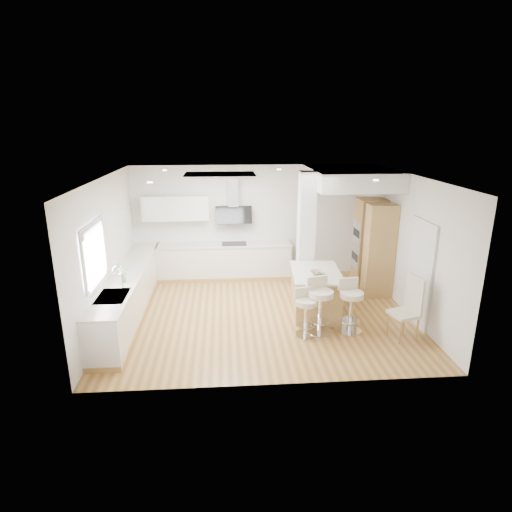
{
  "coord_description": "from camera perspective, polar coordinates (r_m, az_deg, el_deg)",
  "views": [
    {
      "loc": [
        -0.73,
        -8.04,
        3.76
      ],
      "look_at": [
        -0.09,
        0.4,
        1.13
      ],
      "focal_mm": 30.0,
      "sensor_mm": 36.0,
      "label": 1
    }
  ],
  "objects": [
    {
      "name": "dining_chair",
      "position": [
        8.22,
        19.77,
        -6.22
      ],
      "size": [
        0.56,
        0.56,
        1.17
      ],
      "rotation": [
        0.0,
        0.0,
        0.27
      ],
      "color": "beige",
      "rests_on": "ground"
    },
    {
      "name": "doorway_right",
      "position": [
        8.76,
        20.98,
        -2.3
      ],
      "size": [
        0.05,
        1.0,
        2.1
      ],
      "color": "#494139",
      "rests_on": "ground"
    },
    {
      "name": "soffit",
      "position": [
        9.92,
        12.48,
        10.15
      ],
      "size": [
        1.78,
        2.2,
        0.4
      ],
      "color": "silver",
      "rests_on": "ground"
    },
    {
      "name": "peninsula",
      "position": [
        8.9,
        7.89,
        -4.75
      ],
      "size": [
        1.09,
        1.54,
        0.96
      ],
      "rotation": [
        0.0,
        0.0,
        -0.08
      ],
      "color": "tan",
      "rests_on": "ground"
    },
    {
      "name": "wall_right",
      "position": [
        9.17,
        19.86,
        1.3
      ],
      "size": [
        0.04,
        5.0,
        2.8
      ],
      "primitive_type": "cube",
      "color": "silver",
      "rests_on": "ground"
    },
    {
      "name": "wall_left",
      "position": [
        8.68,
        -19.3,
        0.49
      ],
      "size": [
        0.04,
        5.0,
        2.8
      ],
      "primitive_type": "cube",
      "color": "silver",
      "rests_on": "ground"
    },
    {
      "name": "oven_column",
      "position": [
        10.24,
        15.29,
        1.29
      ],
      "size": [
        0.63,
        1.21,
        2.1
      ],
      "color": "tan",
      "rests_on": "ground"
    },
    {
      "name": "window_left",
      "position": [
        7.76,
        -20.82,
        0.66
      ],
      "size": [
        0.06,
        1.28,
        1.07
      ],
      "color": "white",
      "rests_on": "ground"
    },
    {
      "name": "pillar",
      "position": [
        9.46,
        6.67,
        2.7
      ],
      "size": [
        0.35,
        0.35,
        2.8
      ],
      "color": "silver",
      "rests_on": "ground"
    },
    {
      "name": "counter_left",
      "position": [
        9.12,
        -16.54,
        -4.72
      ],
      "size": [
        0.63,
        4.5,
        1.35
      ],
      "color": "tan",
      "rests_on": "ground"
    },
    {
      "name": "counter_back",
      "position": [
        10.71,
        -5.13,
        0.57
      ],
      "size": [
        3.62,
        0.63,
        2.5
      ],
      "color": "tan",
      "rests_on": "ground"
    },
    {
      "name": "bar_stool_c",
      "position": [
        8.17,
        12.5,
        -6.15
      ],
      "size": [
        0.54,
        0.54,
        1.02
      ],
      "rotation": [
        0.0,
        0.0,
        0.2
      ],
      "color": "silver",
      "rests_on": "ground"
    },
    {
      "name": "ceiling",
      "position": [
        8.9,
        0.8,
        -7.72
      ],
      "size": [
        6.0,
        5.0,
        0.02
      ],
      "primitive_type": "cube",
      "color": "silver",
      "rests_on": "ground"
    },
    {
      "name": "wall_back",
      "position": [
        10.82,
        -0.35,
        4.67
      ],
      "size": [
        6.0,
        0.04,
        2.8
      ],
      "primitive_type": "cube",
      "color": "silver",
      "rests_on": "ground"
    },
    {
      "name": "ground",
      "position": [
        8.9,
        0.8,
        -7.72
      ],
      "size": [
        6.0,
        6.0,
        0.0
      ],
      "primitive_type": "plane",
      "color": "#AC7D3F",
      "rests_on": "ground"
    },
    {
      "name": "bar_stool_b",
      "position": [
        8.02,
        8.52,
        -6.16
      ],
      "size": [
        0.58,
        0.58,
        1.06
      ],
      "rotation": [
        0.0,
        0.0,
        0.24
      ],
      "color": "silver",
      "rests_on": "ground"
    },
    {
      "name": "skylight",
      "position": [
        8.69,
        -4.78,
        10.67
      ],
      "size": [
        4.1,
        2.1,
        0.06
      ],
      "color": "silver",
      "rests_on": "ground"
    },
    {
      "name": "bar_stool_a",
      "position": [
        7.91,
        6.65,
        -7.15
      ],
      "size": [
        0.48,
        0.48,
        0.9
      ],
      "rotation": [
        0.0,
        0.0,
        0.2
      ],
      "color": "silver",
      "rests_on": "ground"
    }
  ]
}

